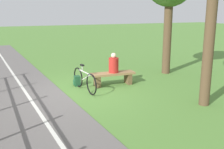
% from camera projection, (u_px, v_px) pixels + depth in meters
% --- Properties ---
extents(ground_plane, '(80.00, 80.00, 0.00)m').
position_uv_depth(ground_plane, '(80.00, 92.00, 9.01)').
color(ground_plane, '#548438').
extents(bench, '(1.64, 0.54, 0.47)m').
position_uv_depth(bench, '(113.00, 76.00, 9.81)').
color(bench, '#937047').
rests_on(bench, ground_plane).
extents(person_seated, '(0.37, 0.37, 0.73)m').
position_uv_depth(person_seated, '(114.00, 64.00, 9.71)').
color(person_seated, '#B2231E').
rests_on(person_seated, bench).
extents(bicycle, '(0.27, 1.78, 0.89)m').
position_uv_depth(bicycle, '(84.00, 80.00, 9.11)').
color(bicycle, black).
rests_on(bicycle, ground_plane).
extents(backpack, '(0.25, 0.27, 0.37)m').
position_uv_depth(backpack, '(77.00, 81.00, 9.75)').
color(backpack, '#1E4C2D').
rests_on(backpack, ground_plane).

